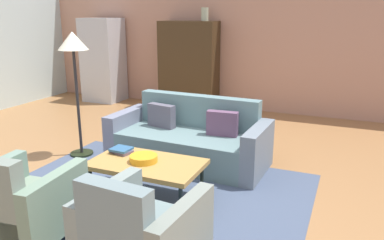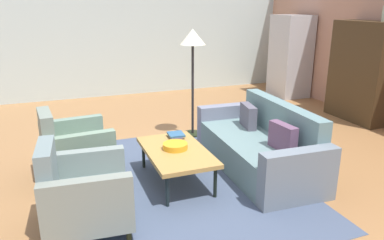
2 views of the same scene
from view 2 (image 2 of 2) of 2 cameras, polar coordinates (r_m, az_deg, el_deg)
The scene contains 12 objects.
ground_plane at distance 4.93m, azimuth 0.77°, elevation -7.57°, with size 11.00×11.00×0.00m, color #9E6E41.
wall_left at distance 8.92m, azimuth -10.34°, elevation 12.80°, with size 0.12×7.95×2.80m, color silver.
area_rug at distance 4.64m, azimuth -1.80°, elevation -9.23°, with size 3.40×2.60×0.01m, color #45536B.
couch at distance 4.97m, azimuth 10.69°, elevation -4.07°, with size 2.13×0.98×0.86m.
coffee_table at distance 4.47m, azimuth -2.46°, elevation -5.02°, with size 1.20×0.70×0.42m.
armchair_left at distance 4.84m, azimuth -18.00°, elevation -4.54°, with size 0.87×0.87×0.88m.
armchair_right at distance 3.76m, azimuth -16.86°, elevation -11.00°, with size 0.86×0.86×0.88m.
fruit_bowl at distance 4.47m, azimuth -2.60°, elevation -4.03°, with size 0.30×0.30×0.07m, color gold.
book_stack at distance 4.83m, azimuth -2.48°, elevation -2.39°, with size 0.27×0.21×0.06m.
cabinet at distance 7.47m, azimuth 24.73°, elevation 6.75°, with size 1.20×0.51×1.80m.
refrigerator at distance 8.96m, azimuth 14.90°, elevation 9.46°, with size 0.80×0.73×1.85m.
floor_lamp at distance 5.86m, azimuth 0.10°, elevation 11.18°, with size 0.40×0.40×1.72m.
Camera 2 is at (4.15, -1.65, 2.09)m, focal length 34.63 mm.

